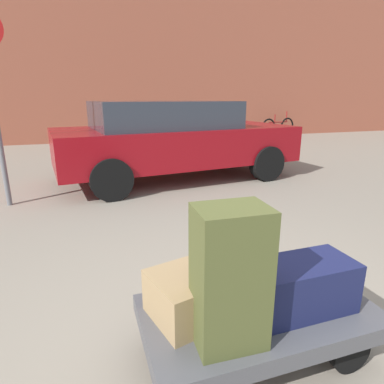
# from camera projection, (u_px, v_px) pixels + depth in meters

# --- Properties ---
(ground_plane) EXTENTS (60.00, 60.00, 0.00)m
(ground_plane) POSITION_uv_depth(u_px,v_px,m) (256.00, 358.00, 1.92)
(ground_plane) COLOR gray
(luggage_cart) EXTENTS (1.31, 0.71, 0.34)m
(luggage_cart) POSITION_uv_depth(u_px,v_px,m) (258.00, 319.00, 1.84)
(luggage_cart) COLOR #4C4C51
(luggage_cart) RESTS_ON ground_plane
(suitcase_tan_rear_left) EXTENTS (0.62, 0.49, 0.24)m
(suitcase_tan_rear_left) POSITION_uv_depth(u_px,v_px,m) (202.00, 290.00, 1.78)
(suitcase_tan_rear_left) COLOR #9E7F56
(suitcase_tan_rear_left) RESTS_ON luggage_cart
(duffel_bag_navy_front_left) EXTENTS (0.59, 0.30, 0.28)m
(duffel_bag_navy_front_left) POSITION_uv_depth(u_px,v_px,m) (300.00, 286.00, 1.79)
(duffel_bag_navy_front_left) COLOR #191E47
(duffel_bag_navy_front_left) RESTS_ON luggage_cart
(suitcase_olive_center) EXTENTS (0.34, 0.26, 0.69)m
(suitcase_olive_center) POSITION_uv_depth(u_px,v_px,m) (230.00, 278.00, 1.49)
(suitcase_olive_center) COLOR #4C5128
(suitcase_olive_center) RESTS_ON luggage_cart
(parked_car) EXTENTS (4.49, 2.33, 1.42)m
(parked_car) POSITION_uv_depth(u_px,v_px,m) (174.00, 138.00, 5.95)
(parked_car) COLOR maroon
(parked_car) RESTS_ON ground_plane
(bicycle_leaning) EXTENTS (1.72, 0.51, 0.96)m
(bicycle_leaning) POSITION_uv_depth(u_px,v_px,m) (278.00, 127.00, 12.63)
(bicycle_leaning) COLOR black
(bicycle_leaning) RESTS_ON ground_plane
(bollard_kerb_near) EXTENTS (0.21, 0.21, 0.61)m
(bollard_kerb_near) POSITION_uv_depth(u_px,v_px,m) (200.00, 137.00, 10.15)
(bollard_kerb_near) COLOR #383838
(bollard_kerb_near) RESTS_ON ground_plane
(bollard_kerb_mid) EXTENTS (0.21, 0.21, 0.61)m
(bollard_kerb_mid) POSITION_uv_depth(u_px,v_px,m) (239.00, 135.00, 10.56)
(bollard_kerb_mid) COLOR #383838
(bollard_kerb_mid) RESTS_ON ground_plane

